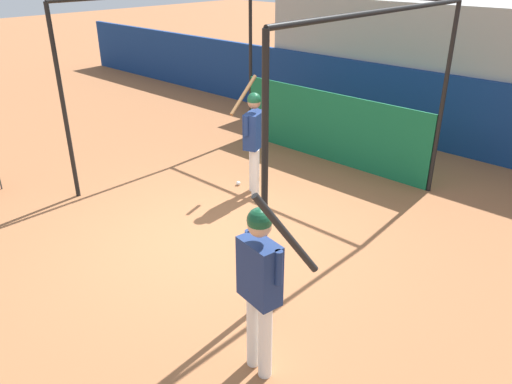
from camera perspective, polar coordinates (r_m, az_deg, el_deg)
name	(u,v)px	position (r m, az deg, el deg)	size (l,w,h in m)	color
ground_plane	(213,238)	(7.10, -4.89, -5.28)	(60.00, 60.00, 0.00)	#935B38
outfield_wall	(409,106)	(11.02, 17.12, 9.33)	(24.00, 0.12, 1.53)	navy
bleacher_section	(441,67)	(12.00, 20.36, 13.29)	(7.60, 2.40, 2.81)	#9E9E99
batting_cage	(308,103)	(8.92, 6.00, 10.12)	(4.24, 4.23, 3.06)	black
player_batter	(254,135)	(8.01, -0.25, 6.55)	(0.62, 0.75, 1.85)	white
player_waiting	(260,279)	(4.43, 0.50, -9.92)	(0.77, 0.49, 2.04)	white
baseball	(238,183)	(8.66, -2.04, 1.02)	(0.07, 0.07, 0.07)	white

